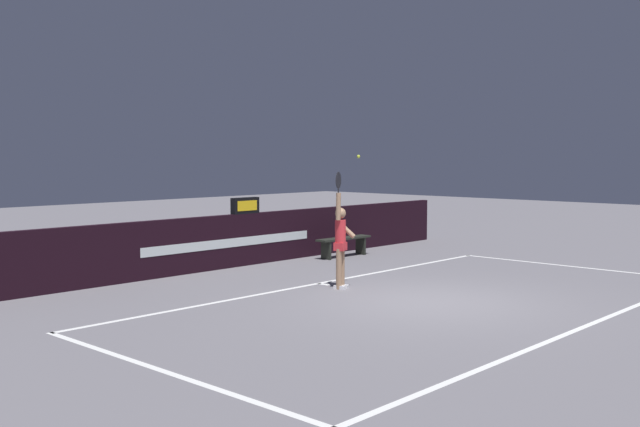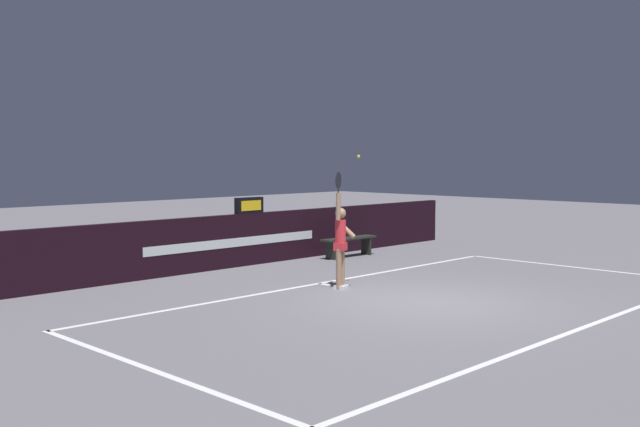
% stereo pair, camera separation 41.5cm
% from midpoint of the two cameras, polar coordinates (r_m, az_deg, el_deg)
% --- Properties ---
extents(ground_plane, '(60.00, 60.00, 0.00)m').
position_cam_midpoint_polar(ground_plane, '(13.64, 7.78, -6.79)').
color(ground_plane, slate).
extents(court_lines, '(11.90, 5.82, 0.00)m').
position_cam_midpoint_polar(court_lines, '(13.64, 7.77, -6.78)').
color(court_lines, white).
rests_on(court_lines, ground).
extents(back_wall, '(16.54, 0.18, 1.26)m').
position_cam_midpoint_polar(back_wall, '(17.56, -8.14, -2.19)').
color(back_wall, black).
rests_on(back_wall, ground).
extents(speed_display, '(0.79, 0.17, 0.39)m').
position_cam_midpoint_polar(speed_display, '(17.91, -6.49, 0.62)').
color(speed_display, black).
rests_on(speed_display, back_wall).
extents(tennis_player, '(0.48, 0.44, 2.35)m').
position_cam_midpoint_polar(tennis_player, '(14.69, 0.79, -2.11)').
color(tennis_player, '#A07A5A').
rests_on(tennis_player, ground).
extents(tennis_ball, '(0.07, 0.07, 0.07)m').
position_cam_midpoint_polar(tennis_ball, '(14.62, 2.19, 4.44)').
color(tennis_ball, '#C9DD35').
extents(courtside_bench_near, '(1.79, 0.40, 0.52)m').
position_cam_midpoint_polar(courtside_bench_near, '(19.38, 1.25, -2.21)').
color(courtside_bench_near, black).
rests_on(courtside_bench_near, ground).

